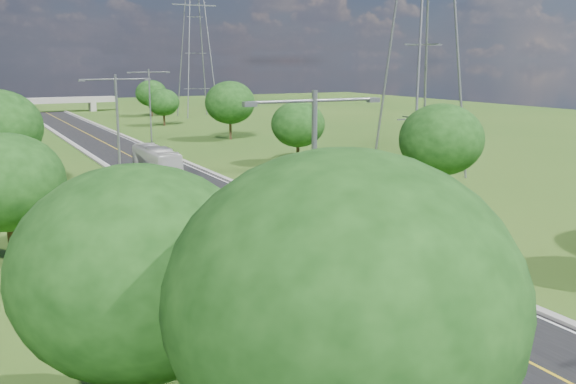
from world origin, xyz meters
The scene contains 21 objects.
ground centered at (0.00, 60.00, 0.00)m, with size 260.00×260.00×0.00m, color #274E16.
road centered at (0.00, 66.00, 0.03)m, with size 8.00×150.00×0.06m, color black.
curb_left centered at (-4.25, 66.00, 0.11)m, with size 0.50×150.00×0.22m, color gray.
curb_right centered at (4.25, 66.00, 0.11)m, with size 0.50×150.00×0.22m, color gray.
speed_limit_sign centered at (5.20, 37.98, 1.60)m, with size 0.55×0.09×2.40m.
overpass centered at (0.00, 140.00, 2.41)m, with size 30.00×3.00×3.20m.
streetlight_near_left centered at (-6.00, 12.00, 5.94)m, with size 5.90×0.25×10.00m.
streetlight_mid_left centered at (-6.00, 45.00, 5.94)m, with size 5.90×0.25×10.00m.
streetlight_far_right centered at (6.00, 78.00, 5.94)m, with size 5.90×0.25×10.00m.
power_tower_near centered at (22.00, 40.00, 14.01)m, with size 9.00×6.40×28.00m.
power_tower_far centered at (26.00, 115.00, 14.01)m, with size 9.00×6.40×28.00m.
tree_la centered at (-14.00, 8.00, 5.27)m, with size 7.14×7.14×8.30m.
tree_lb centered at (-16.00, 28.00, 4.64)m, with size 6.30×6.30×7.33m.
tree_lf centered at (-11.00, 2.00, 5.89)m, with size 7.98×7.98×9.28m.
tree_rb centered at (16.00, 30.00, 4.95)m, with size 6.72×6.72×7.82m.
tree_rc centered at (15.00, 52.00, 4.33)m, with size 5.88×5.88×6.84m.
tree_rd centered at (17.00, 76.00, 5.27)m, with size 7.14×7.14×8.30m.
tree_re centered at (14.50, 100.00, 4.02)m, with size 5.46×5.46×6.35m.
tree_rf centered at (18.00, 120.00, 4.64)m, with size 6.30×6.30×7.33m.
bus_outbound centered at (2.48, 26.10, 1.78)m, with size 2.89×12.37×3.45m, color white.
bus_inbound centered at (-0.80, 52.14, 1.44)m, with size 2.32×9.92×2.76m, color silver.
Camera 1 is at (-18.25, -9.23, 11.08)m, focal length 40.00 mm.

